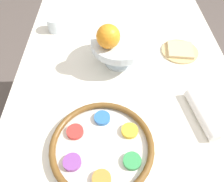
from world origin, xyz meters
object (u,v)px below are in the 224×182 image
object	(u,v)px
seder_plate	(102,146)
bread_plate	(180,51)
cup_near	(55,24)
fruit_stand	(120,45)
napkin_roll	(201,114)
orange_fruit	(108,36)

from	to	relation	value
seder_plate	bread_plate	xyz separation A→B (m)	(0.44, -0.33, -0.01)
cup_near	bread_plate	bearing A→B (deg)	-107.07
seder_plate	bread_plate	world-z (taller)	seder_plate
fruit_stand	napkin_roll	bearing A→B (deg)	-136.98
cup_near	napkin_roll	bearing A→B (deg)	-132.34
seder_plate	cup_near	xyz separation A→B (m)	(0.61, 0.22, 0.02)
seder_plate	fruit_stand	world-z (taller)	fruit_stand
bread_plate	cup_near	size ratio (longest dim) A/B	2.19
bread_plate	napkin_roll	xyz separation A→B (m)	(-0.33, 0.01, 0.01)
napkin_roll	cup_near	bearing A→B (deg)	47.66
seder_plate	cup_near	bearing A→B (deg)	20.26
fruit_stand	seder_plate	bearing A→B (deg)	169.94
bread_plate	cup_near	bearing A→B (deg)	72.93
orange_fruit	napkin_roll	world-z (taller)	orange_fruit
bread_plate	napkin_roll	distance (m)	0.33
napkin_roll	bread_plate	bearing A→B (deg)	-0.89
orange_fruit	cup_near	bearing A→B (deg)	43.66
orange_fruit	napkin_roll	bearing A→B (deg)	-128.63
bread_plate	orange_fruit	bearing A→B (deg)	106.16
fruit_stand	cup_near	world-z (taller)	fruit_stand
seder_plate	cup_near	distance (m)	0.65
seder_plate	napkin_roll	world-z (taller)	napkin_roll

